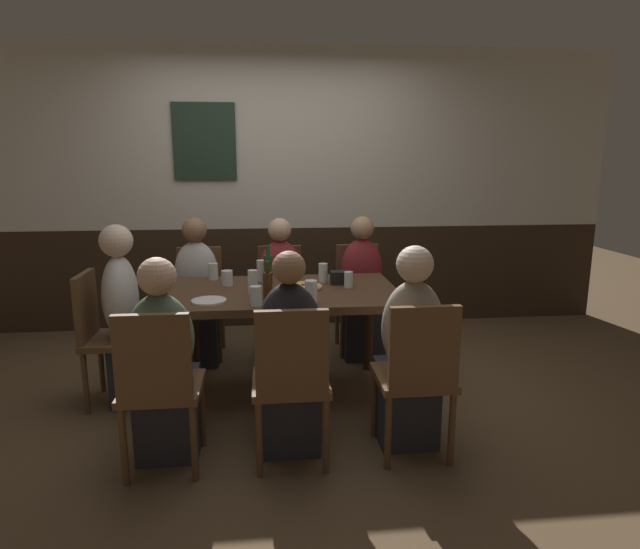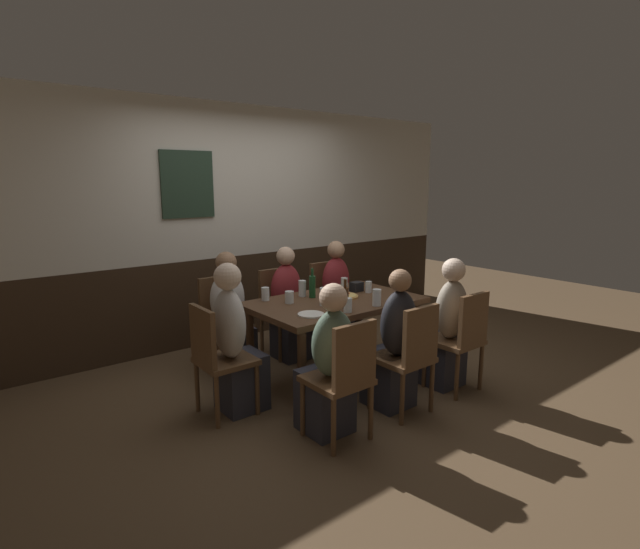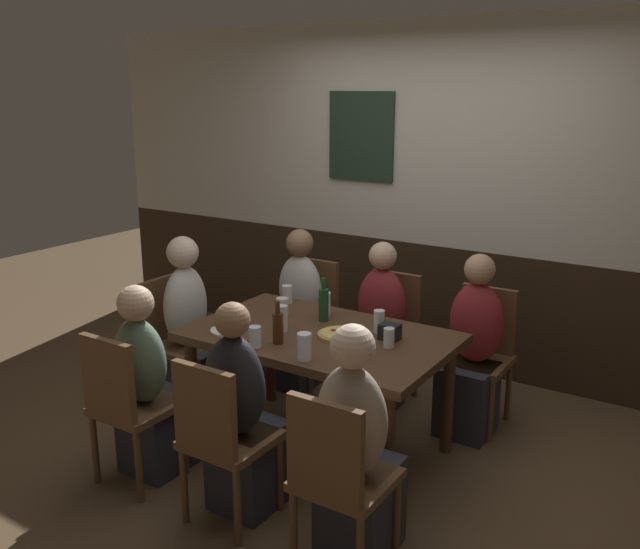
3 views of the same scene
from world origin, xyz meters
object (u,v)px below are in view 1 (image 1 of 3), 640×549
object	(u,v)px
pint_glass_pale	(311,294)
beer_bottle_brown	(268,285)
chair_mid_near	(291,377)
chair_right_near	(417,371)
beer_bottle_green	(268,268)
pizza	(303,287)
pint_glass_stout	(256,297)
highball_clear	(227,279)
person_left_far	(197,302)
chair_left_far	(199,295)
dining_table	(284,302)
tumbler_short	(253,283)
person_right_near	(409,362)
person_head_west	(130,328)
plate_white_large	(209,301)
person_mid_near	(290,369)
person_mid_far	(281,301)
pint_glass_amber	(323,274)
chair_mid_far	(280,293)
condiment_caddy	(339,278)
beer_glass_half	(262,272)
chair_right_far	(359,291)
beer_glass_tall	(349,280)
person_left_near	(165,375)
person_right_far	(362,298)
chair_head_west	(105,331)
chair_left_near	(159,382)

from	to	relation	value
pint_glass_pale	beer_bottle_brown	world-z (taller)	beer_bottle_brown
chair_mid_near	chair_right_near	size ratio (longest dim) A/B	1.00
beer_bottle_green	pizza	bearing A→B (deg)	-37.77
pint_glass_stout	highball_clear	world-z (taller)	pint_glass_stout
person_left_far	chair_left_far	bearing A→B (deg)	90.00
dining_table	chair_right_near	bearing A→B (deg)	-53.10
pint_glass_stout	tumbler_short	world-z (taller)	tumbler_short
person_right_near	beer_bottle_brown	distance (m)	0.96
person_left_far	pint_glass_stout	world-z (taller)	person_left_far
pint_glass_stout	beer_bottle_brown	world-z (taller)	beer_bottle_brown
chair_mid_near	person_left_far	xyz separation A→B (m)	(-0.66, 1.60, -0.01)
person_head_west	pint_glass_stout	world-z (taller)	person_head_west
pint_glass_pale	plate_white_large	world-z (taller)	pint_glass_pale
highball_clear	pizza	bearing A→B (deg)	-15.12
chair_mid_near	plate_white_large	world-z (taller)	chair_mid_near
dining_table	person_mid_near	world-z (taller)	person_mid_near
person_mid_far	pint_glass_amber	distance (m)	0.68
chair_mid_far	condiment_caddy	bearing A→B (deg)	-62.82
chair_right_near	tumbler_short	bearing A→B (deg)	137.36
highball_clear	beer_glass_half	world-z (taller)	beer_glass_half
highball_clear	beer_bottle_brown	world-z (taller)	beer_bottle_brown
person_mid_far	person_head_west	bearing A→B (deg)	-144.49
chair_right_far	plate_white_large	world-z (taller)	chair_right_far
pint_glass_amber	condiment_caddy	bearing A→B (deg)	-31.53
beer_glass_half	beer_bottle_brown	xyz separation A→B (m)	(0.04, -0.55, 0.03)
chair_right_near	beer_glass_tall	world-z (taller)	chair_right_near
person_left_near	chair_mid_near	bearing A→B (deg)	-13.89
person_left_near	highball_clear	xyz separation A→B (m)	(0.28, 0.88, 0.32)
chair_left_far	condiment_caddy	distance (m)	1.32
plate_white_large	pizza	bearing A→B (deg)	25.43
pint_glass_amber	chair_left_far	bearing A→B (deg)	144.00
chair_left_far	dining_table	bearing A→B (deg)	-53.10
pint_glass_amber	pint_glass_stout	world-z (taller)	pint_glass_amber
dining_table	person_left_far	distance (m)	0.99
person_right_far	chair_head_west	bearing A→B (deg)	-158.55
chair_head_west	condiment_caddy	xyz separation A→B (m)	(1.55, 0.13, 0.29)
person_mid_near	highball_clear	distance (m)	1.01
person_mid_near	person_left_far	distance (m)	1.58
dining_table	highball_clear	xyz separation A→B (m)	(-0.38, 0.16, 0.13)
chair_left_near	chair_right_far	xyz separation A→B (m)	(1.32, 1.76, 0.00)
pint_glass_stout	highball_clear	xyz separation A→B (m)	(-0.20, 0.53, -0.01)
beer_glass_tall	pint_glass_amber	bearing A→B (deg)	131.37
tumbler_short	person_left_near	bearing A→B (deg)	-126.09
person_mid_far	plate_white_large	distance (m)	1.12
person_right_far	beer_bottle_brown	size ratio (longest dim) A/B	4.69
dining_table	pizza	xyz separation A→B (m)	(0.13, 0.02, 0.10)
beer_bottle_green	condiment_caddy	xyz separation A→B (m)	(0.48, -0.07, -0.06)
person_left_near	beer_bottle_green	size ratio (longest dim) A/B	4.13
chair_right_far	chair_left_far	bearing A→B (deg)	180.00
pint_glass_pale	pint_glass_stout	bearing A→B (deg)	179.56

